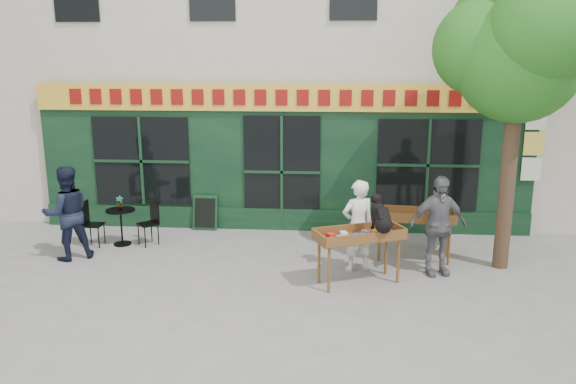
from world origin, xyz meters
name	(u,v)px	position (x,y,z in m)	size (l,w,h in m)	color
ground	(271,266)	(0.00, 0.00, 0.00)	(80.00, 80.00, 0.00)	slate
building	(294,15)	(0.00, 5.97, 4.97)	(14.00, 7.26, 10.00)	beige
street_tree	(522,41)	(4.34, 0.36, 4.11)	(3.05, 2.90, 5.60)	#382619
book_cart_center	(359,238)	(1.60, -0.71, 0.82)	(1.62, 1.17, 0.99)	brown
dog	(381,213)	(1.95, -0.76, 1.29)	(0.34, 0.60, 0.60)	black
woman	(358,225)	(1.60, -0.06, 0.85)	(0.62, 0.41, 1.70)	white
book_cart_right	(414,218)	(2.72, 0.60, 0.82)	(1.55, 0.77, 0.99)	brown
man_right	(438,226)	(3.02, -0.15, 0.91)	(1.07, 0.44, 1.82)	#5C5C61
bistro_table	(121,220)	(-3.25, 0.99, 0.54)	(0.60, 0.60, 0.76)	black
bistro_chair_left	(89,220)	(-3.89, 0.89, 0.56)	(0.37, 0.36, 0.95)	black
bistro_chair_right	(151,218)	(-2.64, 1.10, 0.56)	(0.51, 0.51, 0.95)	black
potted_plant	(120,203)	(-3.25, 0.99, 0.91)	(0.15, 0.10, 0.29)	gray
man_left	(67,213)	(-3.95, 0.09, 0.92)	(0.89, 0.70, 1.84)	black
chalkboard	(205,213)	(-1.75, 2.19, 0.40)	(0.56, 0.21, 0.79)	black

